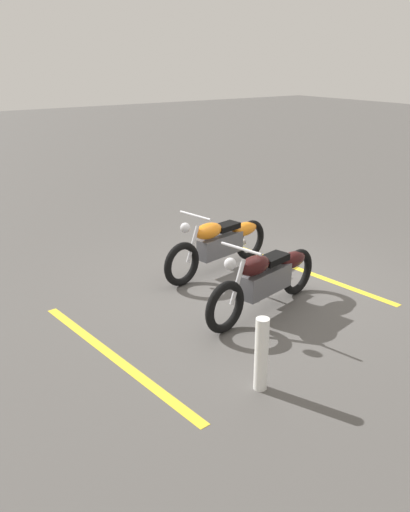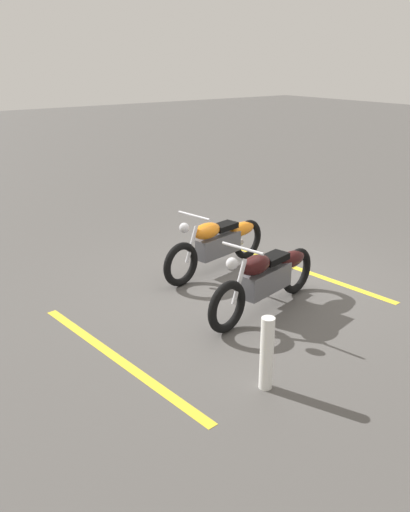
{
  "view_description": "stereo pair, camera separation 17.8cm",
  "coord_description": "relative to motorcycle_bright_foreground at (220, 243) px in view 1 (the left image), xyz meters",
  "views": [
    {
      "loc": [
        4.91,
        5.61,
        3.2
      ],
      "look_at": [
        1.0,
        0.0,
        0.65
      ],
      "focal_mm": 37.51,
      "sensor_mm": 36.0,
      "label": 1
    },
    {
      "loc": [
        5.06,
        5.5,
        3.2
      ],
      "look_at": [
        1.0,
        0.0,
        0.65
      ],
      "focal_mm": 37.51,
      "sensor_mm": 36.0,
      "label": 2
    }
  ],
  "objects": [
    {
      "name": "parking_stripe_near",
      "position": [
        -1.07,
        0.88,
        -0.46
      ],
      "size": [
        0.43,
        3.2,
        0.01
      ],
      "primitive_type": "cube",
      "rotation": [
        0.0,
        0.0,
        1.67
      ],
      "color": "yellow",
      "rests_on": "ground"
    },
    {
      "name": "motorcycle_bright_foreground",
      "position": [
        0.0,
        0.0,
        0.0
      ],
      "size": [
        2.21,
        0.73,
        1.04
      ],
      "rotation": [
        0.0,
        0.0,
        0.18
      ],
      "color": "black",
      "rests_on": "ground"
    },
    {
      "name": "ground_plane",
      "position": [
        -0.18,
        0.76,
        -0.46
      ],
      "size": [
        60.0,
        60.0,
        0.0
      ],
      "primitive_type": "plane",
      "color": "#514F4C"
    },
    {
      "name": "bollard_post",
      "position": [
        1.6,
        2.85,
        -0.06
      ],
      "size": [
        0.14,
        0.14,
        0.8
      ],
      "primitive_type": "cylinder",
      "color": "white",
      "rests_on": "ground"
    },
    {
      "name": "parking_stripe_mid",
      "position": [
        2.56,
        1.45,
        -0.46
      ],
      "size": [
        0.43,
        3.2,
        0.01
      ],
      "primitive_type": "cube",
      "rotation": [
        0.0,
        0.0,
        1.67
      ],
      "color": "yellow",
      "rests_on": "ground"
    },
    {
      "name": "motorcycle_dark_foreground",
      "position": [
        0.35,
        1.5,
        0.0
      ],
      "size": [
        2.2,
        0.76,
        1.04
      ],
      "rotation": [
        0.0,
        0.0,
        0.21
      ],
      "color": "black",
      "rests_on": "ground"
    }
  ]
}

